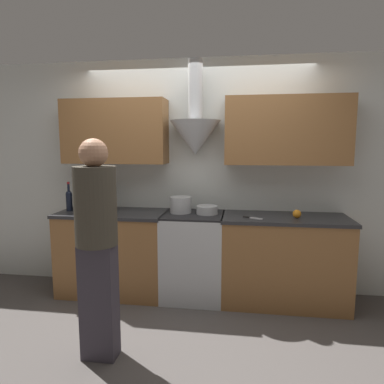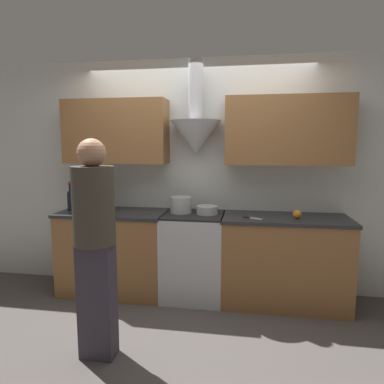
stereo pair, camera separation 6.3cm
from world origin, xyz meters
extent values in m
plane|color=#4C4744|center=(0.00, 0.00, 0.00)|extent=(12.00, 12.00, 0.00)
cube|color=silver|center=(0.00, 0.69, 1.30)|extent=(8.40, 0.06, 2.60)
cone|color=#B7BABC|center=(0.00, 0.51, 1.73)|extent=(0.55, 0.55, 0.36)
cylinder|color=#B7BABC|center=(0.00, 0.51, 2.23)|extent=(0.15, 0.15, 0.63)
cube|color=brown|center=(-0.90, 0.51, 1.80)|extent=(1.16, 0.32, 0.70)
cube|color=brown|center=(0.96, 0.51, 1.80)|extent=(1.27, 0.32, 0.70)
cube|color=brown|center=(-0.90, 0.36, 0.44)|extent=(1.16, 0.60, 0.89)
cube|color=#28282B|center=(-0.90, 0.36, 0.91)|extent=(1.18, 0.62, 0.03)
cube|color=brown|center=(0.96, 0.36, 0.44)|extent=(1.27, 0.60, 0.89)
cube|color=#28282B|center=(0.96, 0.36, 0.91)|extent=(1.29, 0.62, 0.03)
cube|color=#B7BABC|center=(0.00, 0.36, 0.45)|extent=(0.64, 0.60, 0.90)
cube|color=black|center=(0.00, 0.06, 0.42)|extent=(0.45, 0.01, 0.41)
cube|color=black|center=(0.00, 0.36, 0.91)|extent=(0.64, 0.60, 0.02)
cube|color=#B7BABC|center=(0.00, 0.63, 0.85)|extent=(0.64, 0.06, 0.10)
cylinder|color=black|center=(-1.40, 0.35, 1.02)|extent=(0.07, 0.07, 0.19)
sphere|color=black|center=(-1.40, 0.35, 1.12)|extent=(0.07, 0.07, 0.07)
cylinder|color=black|center=(-1.40, 0.35, 1.18)|extent=(0.03, 0.03, 0.09)
cylinder|color=maroon|center=(-1.40, 0.35, 1.24)|extent=(0.03, 0.03, 0.02)
cylinder|color=black|center=(-1.32, 0.34, 1.02)|extent=(0.07, 0.07, 0.19)
sphere|color=black|center=(-1.32, 0.34, 1.12)|extent=(0.07, 0.07, 0.07)
cylinder|color=black|center=(-1.32, 0.34, 1.18)|extent=(0.03, 0.03, 0.09)
cylinder|color=gold|center=(-1.32, 0.34, 1.23)|extent=(0.03, 0.03, 0.02)
cylinder|color=black|center=(-1.22, 0.35, 1.02)|extent=(0.08, 0.08, 0.19)
sphere|color=black|center=(-1.22, 0.35, 1.12)|extent=(0.07, 0.07, 0.07)
cylinder|color=black|center=(-1.22, 0.35, 1.18)|extent=(0.03, 0.03, 0.09)
cylinder|color=black|center=(-1.22, 0.35, 1.24)|extent=(0.03, 0.03, 0.02)
cylinder|color=black|center=(-1.12, 0.37, 1.03)|extent=(0.08, 0.08, 0.22)
sphere|color=black|center=(-1.12, 0.37, 1.14)|extent=(0.08, 0.08, 0.08)
cylinder|color=black|center=(-1.12, 0.37, 1.21)|extent=(0.03, 0.03, 0.11)
cylinder|color=maroon|center=(-1.12, 0.37, 1.28)|extent=(0.03, 0.03, 0.02)
cylinder|color=black|center=(-1.01, 0.36, 1.03)|extent=(0.08, 0.08, 0.21)
sphere|color=black|center=(-1.01, 0.36, 1.14)|extent=(0.08, 0.08, 0.08)
cylinder|color=black|center=(-1.01, 0.36, 1.20)|extent=(0.03, 0.03, 0.08)
cylinder|color=gold|center=(-1.01, 0.36, 1.25)|extent=(0.03, 0.03, 0.02)
cylinder|color=black|center=(-0.92, 0.35, 1.03)|extent=(0.07, 0.07, 0.21)
sphere|color=black|center=(-0.92, 0.35, 1.14)|extent=(0.07, 0.07, 0.07)
cylinder|color=black|center=(-0.92, 0.35, 1.20)|extent=(0.03, 0.03, 0.09)
cylinder|color=#234C33|center=(-0.92, 0.35, 1.26)|extent=(0.03, 0.03, 0.02)
cylinder|color=#B7BABC|center=(-0.14, 0.40, 1.01)|extent=(0.23, 0.23, 0.17)
cylinder|color=#B7BABC|center=(0.14, 0.38, 0.97)|extent=(0.23, 0.23, 0.09)
sphere|color=orange|center=(1.06, 0.30, 0.97)|extent=(0.08, 0.08, 0.08)
cube|color=silver|center=(0.66, 0.20, 0.93)|extent=(0.13, 0.09, 0.01)
cube|color=black|center=(0.56, 0.25, 0.93)|extent=(0.08, 0.06, 0.01)
cube|color=#38333D|center=(-0.57, -0.82, 0.45)|extent=(0.27, 0.17, 0.91)
cylinder|color=#3D382D|center=(-0.57, -0.82, 1.20)|extent=(0.31, 0.31, 0.59)
sphere|color=#AD7A5B|center=(-0.57, -0.82, 1.60)|extent=(0.21, 0.21, 0.21)
camera|label=1|loc=(0.50, -3.19, 1.65)|focal=32.00mm
camera|label=2|loc=(0.56, -3.18, 1.65)|focal=32.00mm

